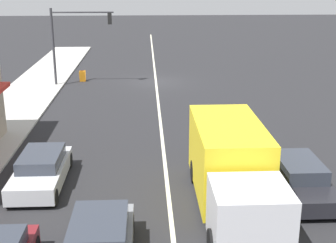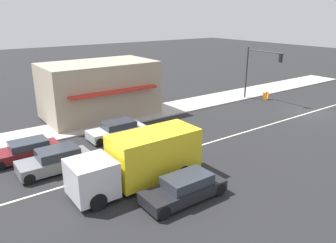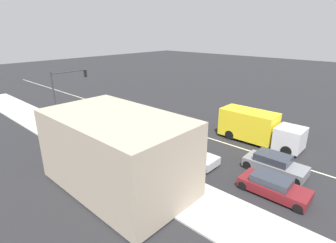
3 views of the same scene
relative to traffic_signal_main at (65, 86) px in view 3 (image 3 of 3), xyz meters
The scene contains 12 objects.
ground_plane 18.46m from the traffic_signal_main, 109.84° to the left, with size 160.00×160.00×0.00m, color #232326.
sidewalk_right 18.12m from the traffic_signal_main, 80.66° to the left, with size 4.00×73.00×0.12m, color #B2AFA8.
lane_marking_center 7.33m from the traffic_signal_main, behind, with size 0.16×60.00×0.01m, color beige.
building_corner_store 16.83m from the traffic_signal_main, 73.14° to the left, with size 6.42×9.97×4.90m.
traffic_signal_main is the anchor object (origin of this frame).
pedestrian 13.40m from the traffic_signal_main, 77.53° to the left, with size 0.34×0.34×1.68m.
warning_aframe_sign 3.76m from the traffic_signal_main, 105.89° to the right, with size 0.45×0.53×0.84m.
delivery_truck 21.50m from the traffic_signal_main, 112.93° to the left, with size 2.44×7.50×2.87m.
sedan_silver 17.81m from the traffic_signal_main, 93.68° to the left, with size 1.83×4.41×1.28m.
sedan_maroon 24.38m from the traffic_signal_main, 92.67° to the left, with size 1.81×4.26×1.25m.
sedan_dark 22.07m from the traffic_signal_main, 120.64° to the left, with size 1.81×4.54×1.32m.
suv_grey 23.65m from the traffic_signal_main, 99.64° to the left, with size 1.91×4.34×1.40m.
Camera 3 is at (20.14, 29.83, 10.05)m, focal length 28.00 mm.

